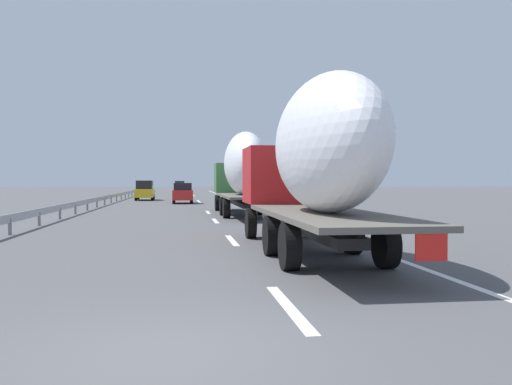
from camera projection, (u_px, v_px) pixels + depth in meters
The scene contains 21 objects.
ground_plane at pixel (179, 204), 45.79m from camera, with size 260.00×260.00×0.00m, color #4C4C4F.
lane_stripe_0 at pixel (289, 307), 8.40m from camera, with size 3.20×0.20×0.01m, color white.
lane_stripe_1 at pixel (232, 240), 17.83m from camera, with size 3.20×0.20×0.01m, color white.
lane_stripe_2 at pixel (215, 221), 26.52m from camera, with size 3.20×0.20×0.01m, color white.
lane_stripe_3 at pixel (208, 212), 33.73m from camera, with size 3.20×0.20×0.01m, color white.
lane_stripe_4 at pixel (199, 202), 49.47m from camera, with size 3.20×0.20×0.01m, color white.
lane_stripe_5 at pixel (198, 201), 53.26m from camera, with size 3.20×0.20×0.01m, color white.
lane_stripe_6 at pixel (194, 196), 71.48m from camera, with size 3.20×0.20×0.01m, color white.
lane_stripe_7 at pixel (193, 194), 78.50m from camera, with size 3.20×0.20×0.01m, color white.
lane_stripe_8 at pixel (192, 193), 86.68m from camera, with size 3.20×0.20×0.01m, color white.
edge_line_right at pixel (238, 201), 51.49m from camera, with size 110.00×0.20×0.01m, color white.
truck_lead at pixel (242, 170), 30.74m from camera, with size 13.23×2.55×4.63m.
truck_trailing at pixel (315, 159), 14.10m from camera, with size 12.12×2.55×4.48m.
car_white_van at pixel (180, 187), 94.08m from camera, with size 4.29×1.85×1.95m.
car_yellow_coupe at pixel (145, 190), 54.88m from camera, with size 4.78×1.81×2.00m.
car_red_compact at pixel (183, 193), 47.26m from camera, with size 4.13×1.75×1.78m.
road_sign at pixel (246, 180), 55.17m from camera, with size 0.10×0.90×2.96m.
tree_0 at pixel (263, 168), 71.01m from camera, with size 3.42×3.42×6.20m.
tree_1 at pixel (253, 170), 78.52m from camera, with size 2.63×2.63×5.64m.
tree_2 at pixel (303, 169), 59.79m from camera, with size 2.51×2.51×5.13m.
guardrail_median at pixel (111, 196), 47.92m from camera, with size 94.00×0.10×0.76m.
Camera 1 is at (-6.21, -0.15, 1.96)m, focal length 38.04 mm.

